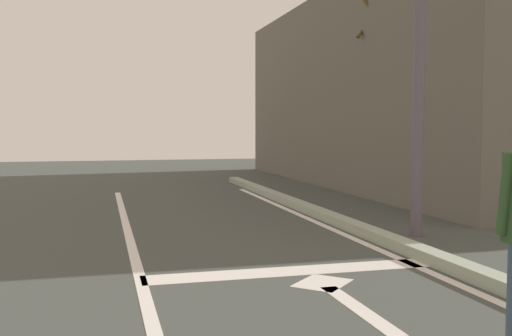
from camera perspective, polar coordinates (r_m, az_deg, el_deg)
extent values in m
cube|color=silver|center=(6.38, 3.32, -9.89)|extent=(3.13, 0.40, 0.01)
cube|color=silver|center=(5.19, 9.89, -13.20)|extent=(0.16, 1.40, 0.01)
cube|color=silver|center=(5.94, 6.41, -10.95)|extent=(0.71, 0.71, 0.01)
cylinder|color=#2E4C28|center=(3.76, 22.95, -2.32)|extent=(0.07, 0.13, 0.49)
cylinder|color=#5B525F|center=(8.59, 15.47, 9.93)|extent=(0.16, 0.16, 4.89)
cylinder|color=brown|center=(13.13, 11.65, 4.76)|extent=(0.21, 0.21, 3.47)
cylinder|color=brown|center=(13.59, 12.41, 13.74)|extent=(0.56, 0.77, 1.06)
cylinder|color=brown|center=(13.46, 10.61, 13.44)|extent=(0.69, 0.53, 0.69)
cylinder|color=brown|center=(13.03, 11.57, 13.98)|extent=(0.61, 0.46, 1.02)
cube|color=#666257|center=(17.69, 21.30, 6.78)|extent=(9.74, 13.31, 4.98)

